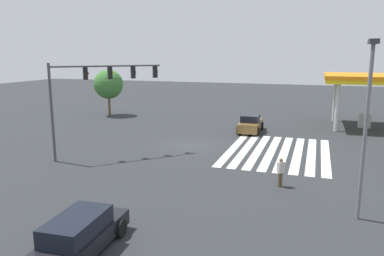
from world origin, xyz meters
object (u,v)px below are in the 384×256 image
object	(u,v)px
traffic_signal_mast	(96,85)
car_1	(80,235)
street_light_pole_a	(367,114)
car_2	(250,124)
tree_corner_a	(108,84)
pedestrian	(281,171)

from	to	relation	value
traffic_signal_mast	car_1	xyz separation A→B (m)	(-11.57, -6.55, -4.28)
traffic_signal_mast	street_light_pole_a	xyz separation A→B (m)	(-5.25, -16.33, -0.36)
traffic_signal_mast	car_2	size ratio (longest dim) A/B	1.50
tree_corner_a	street_light_pole_a	bearing A→B (deg)	-130.36
car_1	pedestrian	distance (m)	11.22
car_2	tree_corner_a	bearing A→B (deg)	75.15
street_light_pole_a	tree_corner_a	bearing A→B (deg)	49.64
traffic_signal_mast	pedestrian	distance (m)	13.53
street_light_pole_a	pedestrian	bearing A→B (deg)	49.78
traffic_signal_mast	tree_corner_a	xyz separation A→B (m)	(15.95, 8.62, -1.38)
tree_corner_a	car_2	bearing A→B (deg)	-103.70
traffic_signal_mast	car_2	xyz separation A→B (m)	(11.74, -8.67, -4.26)
car_2	tree_corner_a	size ratio (longest dim) A/B	0.82
car_1	tree_corner_a	size ratio (longest dim) A/B	0.88
pedestrian	car_2	bearing A→B (deg)	-29.43
car_1	pedestrian	bearing A→B (deg)	-36.66
pedestrian	street_light_pole_a	world-z (taller)	street_light_pole_a
pedestrian	street_light_pole_a	xyz separation A→B (m)	(-3.07, -3.62, 3.75)
car_2	street_light_pole_a	xyz separation A→B (m)	(-16.99, -7.66, 3.89)
car_1	street_light_pole_a	distance (m)	12.28
car_1	street_light_pole_a	size ratio (longest dim) A/B	0.61
car_2	pedestrian	world-z (taller)	car_2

